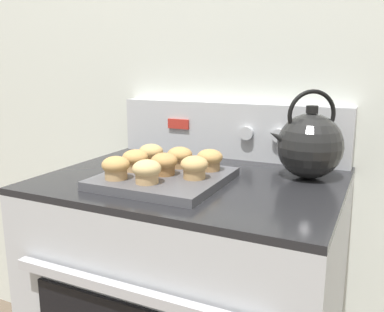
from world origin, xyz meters
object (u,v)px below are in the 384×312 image
muffin_r2_c0 (151,154)px  muffin_r1_c2 (194,167)px  muffin_pan (164,178)px  muffin_r1_c1 (164,163)px  tea_kettle (309,145)px  muffin_r2_c1 (180,157)px  muffin_r1_c0 (135,160)px  muffin_r2_c2 (210,159)px  muffin_r0_c0 (116,167)px  muffin_r0_c1 (147,171)px

muffin_r2_c0 → muffin_r1_c2: bearing=-26.5°
muffin_pan → muffin_r1_c1: muffin_r1_c1 is taller
muffin_r2_c0 → tea_kettle: (0.42, 0.12, 0.04)m
muffin_r2_c0 → muffin_r2_c1: 0.09m
muffin_r1_c1 → tea_kettle: size_ratio=0.29×
muffin_r1_c0 → tea_kettle: size_ratio=0.29×
muffin_pan → muffin_r2_c2: (0.09, 0.09, 0.04)m
muffin_r1_c1 → muffin_r1_c2: size_ratio=1.00×
muffin_r2_c0 → muffin_r2_c2: same height
muffin_r1_c0 → muffin_r2_c2: bearing=27.1°
muffin_r2_c2 → tea_kettle: (0.24, 0.12, 0.04)m
muffin_r1_c2 → muffin_r2_c1: size_ratio=1.00×
muffin_r2_c1 → tea_kettle: tea_kettle is taller
muffin_r1_c0 → muffin_r1_c1: 0.09m
muffin_r0_c0 → muffin_r2_c0: size_ratio=1.00×
muffin_pan → muffin_r2_c2: muffin_r2_c2 is taller
muffin_r1_c1 → muffin_pan: bearing=130.2°
muffin_pan → muffin_r1_c0: (-0.09, 0.00, 0.04)m
muffin_r1_c2 → muffin_r2_c0: bearing=153.5°
muffin_pan → muffin_r0_c1: (0.00, -0.09, 0.04)m
muffin_pan → muffin_r1_c1: 0.04m
muffin_r0_c0 → muffin_r1_c2: bearing=26.9°
muffin_r0_c1 → muffin_r2_c1: bearing=90.3°
muffin_r2_c0 → muffin_r0_c1: bearing=-61.7°
muffin_r0_c0 → muffin_r2_c2: bearing=45.8°
muffin_r0_c1 → muffin_r1_c0: same height
muffin_r0_c0 → muffin_r0_c1: (0.09, 0.00, 0.00)m
muffin_pan → muffin_r1_c2: bearing=-0.6°
muffin_r1_c1 → muffin_r0_c0: bearing=-135.4°
muffin_r0_c0 → muffin_r2_c0: same height
muffin_r1_c0 → muffin_r1_c1: same height
muffin_r2_c2 → muffin_r1_c0: bearing=-152.9°
muffin_r2_c0 → muffin_r2_c1: (0.09, -0.00, 0.00)m
muffin_r0_c1 → muffin_r2_c2: size_ratio=1.00×
muffin_r0_c1 → muffin_r1_c2: size_ratio=1.00×
muffin_r0_c0 → muffin_r2_c2: size_ratio=1.00×
tea_kettle → muffin_r2_c1: bearing=-159.6°
muffin_r0_c0 → tea_kettle: bearing=35.6°
muffin_r0_c1 → muffin_r1_c1: size_ratio=1.00×
muffin_r0_c0 → muffin_r1_c0: bearing=91.2°
muffin_r0_c1 → muffin_r1_c0: bearing=135.7°
muffin_r2_c1 → muffin_pan: bearing=-91.1°
muffin_r2_c0 → muffin_pan: bearing=-43.9°
muffin_r2_c2 → muffin_r1_c2: bearing=-91.3°
muffin_r0_c1 → muffin_r2_c1: size_ratio=1.00×
muffin_r2_c1 → muffin_r2_c2: bearing=3.8°
muffin_r0_c1 → muffin_r1_c0: 0.13m
muffin_r2_c1 → muffin_r2_c2: 0.09m
muffin_r1_c0 → muffin_r2_c0: size_ratio=1.00×
muffin_r1_c1 → muffin_r2_c0: same height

